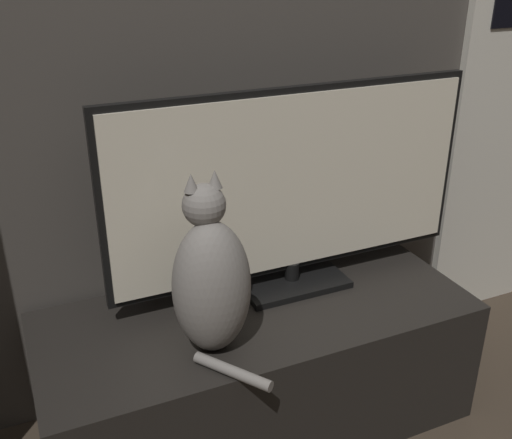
% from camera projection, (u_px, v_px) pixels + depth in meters
% --- Properties ---
extents(tv_stand, '(1.25, 0.52, 0.41)m').
position_uv_depth(tv_stand, '(258.00, 367.00, 1.80)').
color(tv_stand, black).
rests_on(tv_stand, ground_plane).
extents(tv, '(1.12, 0.19, 0.61)m').
position_uv_depth(tv, '(294.00, 189.00, 1.72)').
color(tv, black).
rests_on(tv, tv_stand).
extents(cat, '(0.20, 0.32, 0.47)m').
position_uv_depth(cat, '(211.00, 281.00, 1.49)').
color(cat, gray).
rests_on(cat, tv_stand).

